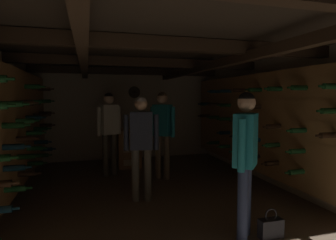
# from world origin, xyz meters

# --- Properties ---
(ground_plane) EXTENTS (8.40, 8.40, 0.00)m
(ground_plane) POSITION_xyz_m (0.00, 0.00, 0.00)
(ground_plane) COLOR #7A6651
(room_shell) EXTENTS (4.72, 6.52, 2.41)m
(room_shell) POSITION_xyz_m (-0.00, 0.27, 1.41)
(room_shell) COLOR beige
(room_shell) RESTS_ON ground_plane
(wine_crate_stack) EXTENTS (0.52, 0.35, 0.90)m
(wine_crate_stack) POSITION_xyz_m (-0.09, 2.18, 0.45)
(wine_crate_stack) COLOR olive
(wine_crate_stack) RESTS_ON ground_plane
(display_bottle) EXTENTS (0.08, 0.08, 0.35)m
(display_bottle) POSITION_xyz_m (-0.03, 2.18, 1.04)
(display_bottle) COLOR #143819
(display_bottle) RESTS_ON wine_crate_stack
(person_host_center) EXTENTS (0.53, 0.27, 1.63)m
(person_host_center) POSITION_xyz_m (-0.21, -0.00, 0.98)
(person_host_center) COLOR #4C473D
(person_host_center) RESTS_ON ground_plane
(person_guest_far_right) EXTENTS (0.45, 0.40, 1.72)m
(person_guest_far_right) POSITION_xyz_m (0.42, 1.09, 1.05)
(person_guest_far_right) COLOR brown
(person_guest_far_right) RESTS_ON ground_plane
(person_guest_near_right) EXTENTS (0.39, 0.42, 1.68)m
(person_guest_near_right) POSITION_xyz_m (0.71, -1.48, 1.01)
(person_guest_near_right) COLOR #232D4C
(person_guest_near_right) RESTS_ON ground_plane
(person_guest_far_left) EXTENTS (0.50, 0.41, 1.71)m
(person_guest_far_left) POSITION_xyz_m (-0.57, 1.63, 1.04)
(person_guest_far_left) COLOR #4C473D
(person_guest_far_left) RESTS_ON ground_plane
(handbag) EXTENTS (0.28, 0.12, 0.35)m
(handbag) POSITION_xyz_m (1.00, -1.58, 0.12)
(handbag) COLOR black
(handbag) RESTS_ON ground_plane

